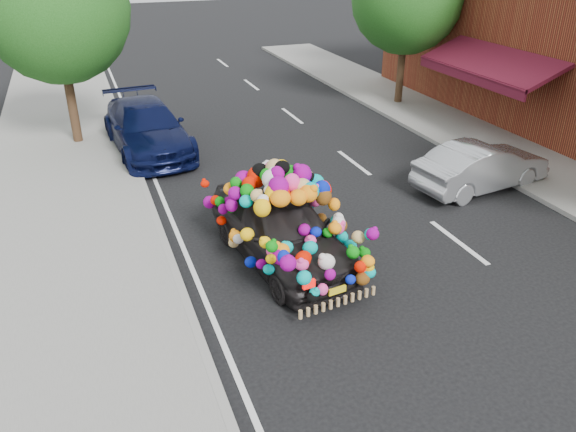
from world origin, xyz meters
The scene contains 9 objects.
ground centered at (0.00, 0.00, 0.00)m, with size 100.00×100.00×0.00m, color black.
sidewalk centered at (-4.30, 0.00, 0.06)m, with size 4.00×60.00×0.12m, color gray.
kerb centered at (-2.35, 0.00, 0.07)m, with size 0.15×60.00×0.13m, color gray.
footpath_far centered at (8.20, 3.00, 0.06)m, with size 3.00×40.00×0.12m, color gray.
lane_markings centered at (3.60, 0.00, 0.01)m, with size 6.00×50.00×0.01m, color silver, non-canonical shape.
tree_near_sidewalk centered at (-3.80, 9.50, 4.02)m, with size 4.20×4.20×6.13m.
plush_art_car centered at (-0.21, 0.68, 1.04)m, with size 2.56×4.54×2.05m.
navy_sedan centered at (-1.80, 8.13, 0.73)m, with size 2.04×5.02×1.46m, color #090E32.
silver_hatchback centered at (5.82, 2.23, 0.61)m, with size 1.29×3.69×1.22m, color #A3A5AA.
Camera 1 is at (-3.54, -8.57, 5.95)m, focal length 35.00 mm.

